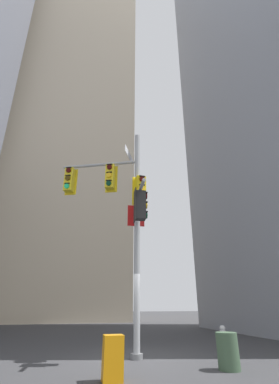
{
  "coord_description": "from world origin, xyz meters",
  "views": [
    {
      "loc": [
        -2.31,
        -9.3,
        1.55
      ],
      "look_at": [
        0.21,
        0.45,
        5.72
      ],
      "focal_mm": 25.45,
      "sensor_mm": 36.0,
      "label": 1
    }
  ],
  "objects_px": {
    "fire_hydrant": "(223,336)",
    "trash_bin": "(228,351)",
    "signal_pole_assembly": "(122,204)",
    "newspaper_box": "(113,358)"
  },
  "relations": [
    {
      "from": "newspaper_box",
      "to": "trash_bin",
      "type": "bearing_deg",
      "value": 6.67
    },
    {
      "from": "fire_hydrant",
      "to": "trash_bin",
      "type": "bearing_deg",
      "value": -118.69
    },
    {
      "from": "signal_pole_assembly",
      "to": "fire_hydrant",
      "type": "height_order",
      "value": "signal_pole_assembly"
    },
    {
      "from": "trash_bin",
      "to": "newspaper_box",
      "type": "bearing_deg",
      "value": -173.33
    },
    {
      "from": "trash_bin",
      "to": "signal_pole_assembly",
      "type": "bearing_deg",
      "value": 139.49
    },
    {
      "from": "fire_hydrant",
      "to": "signal_pole_assembly",
      "type": "bearing_deg",
      "value": -165.08
    },
    {
      "from": "newspaper_box",
      "to": "trash_bin",
      "type": "height_order",
      "value": "newspaper_box"
    },
    {
      "from": "trash_bin",
      "to": "fire_hydrant",
      "type": "bearing_deg",
      "value": 61.31
    },
    {
      "from": "signal_pole_assembly",
      "to": "fire_hydrant",
      "type": "relative_size",
      "value": 9.98
    },
    {
      "from": "newspaper_box",
      "to": "signal_pole_assembly",
      "type": "bearing_deg",
      "value": 76.76
    }
  ]
}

